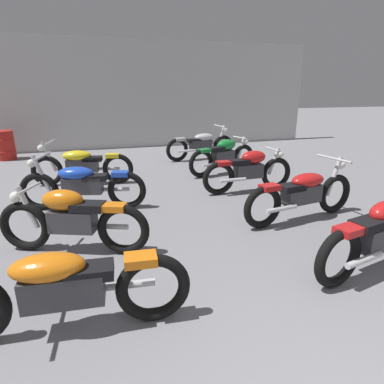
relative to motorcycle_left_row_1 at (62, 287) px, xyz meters
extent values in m
cube|color=#BCBAB7|center=(1.71, 9.21, 1.35)|extent=(13.33, 0.24, 3.60)
torus|color=black|center=(0.76, -0.07, -0.12)|extent=(0.68, 0.17, 0.67)
cube|color=#38383D|center=(0.01, 0.00, -0.02)|extent=(0.68, 0.29, 0.28)
ellipsoid|color=orange|center=(-0.09, 0.01, 0.20)|extent=(0.62, 0.37, 0.22)
cube|color=black|center=(0.23, -0.02, 0.12)|extent=(0.42, 0.27, 0.10)
cube|color=orange|center=(0.66, -0.06, 0.18)|extent=(0.30, 0.22, 0.08)
cylinder|color=silver|center=(0.52, 0.08, -0.14)|extent=(0.55, 0.12, 0.07)
torus|color=black|center=(-0.59, 1.76, -0.12)|extent=(0.66, 0.35, 0.67)
torus|color=black|center=(0.62, 1.28, -0.12)|extent=(0.66, 0.35, 0.67)
cylinder|color=silver|center=(-0.51, 1.73, 0.14)|extent=(0.25, 0.15, 0.56)
cube|color=#38383D|center=(0.02, 1.52, -0.02)|extent=(0.62, 0.43, 0.28)
ellipsoid|color=orange|center=(-0.07, 1.56, 0.26)|extent=(0.59, 0.45, 0.26)
cube|color=black|center=(0.22, 1.44, 0.18)|extent=(0.46, 0.37, 0.10)
cube|color=orange|center=(0.53, 1.32, 0.18)|extent=(0.33, 0.29, 0.08)
cylinder|color=silver|center=(-0.46, 1.71, 0.40)|extent=(0.21, 0.46, 0.04)
sphere|color=white|center=(-0.64, 1.78, 0.28)|extent=(0.14, 0.14, 0.14)
cylinder|color=silver|center=(0.44, 1.50, -0.14)|extent=(0.54, 0.27, 0.07)
torus|color=black|center=(-0.61, 3.30, -0.12)|extent=(0.68, 0.27, 0.67)
torus|color=black|center=(0.84, 2.94, -0.12)|extent=(0.68, 0.27, 0.67)
cylinder|color=silver|center=(-0.53, 3.29, 0.19)|extent=(0.28, 0.13, 0.66)
cube|color=#38383D|center=(0.12, 3.12, -0.02)|extent=(0.70, 0.39, 0.28)
ellipsoid|color=blue|center=(0.02, 3.15, 0.20)|extent=(0.66, 0.46, 0.22)
cube|color=black|center=(0.33, 3.07, 0.12)|extent=(0.45, 0.33, 0.10)
cube|color=blue|center=(0.75, 2.96, 0.18)|extent=(0.32, 0.26, 0.08)
cylinder|color=silver|center=(-0.48, 3.27, 0.50)|extent=(0.20, 0.67, 0.04)
sphere|color=white|center=(-0.67, 3.32, 0.38)|extent=(0.14, 0.14, 0.14)
cylinder|color=silver|center=(0.63, 3.13, -0.14)|extent=(0.55, 0.20, 0.07)
torus|color=black|center=(-0.66, 4.84, -0.12)|extent=(0.68, 0.22, 0.67)
torus|color=black|center=(0.82, 4.59, -0.12)|extent=(0.68, 0.22, 0.67)
cylinder|color=silver|center=(-0.58, 4.83, 0.19)|extent=(0.28, 0.12, 0.66)
cube|color=#38383D|center=(0.08, 4.71, -0.02)|extent=(0.69, 0.35, 0.28)
ellipsoid|color=yellow|center=(-0.02, 4.73, 0.20)|extent=(0.65, 0.42, 0.22)
cube|color=black|center=(0.30, 4.68, 0.12)|extent=(0.43, 0.30, 0.10)
cube|color=yellow|center=(0.72, 4.60, 0.18)|extent=(0.31, 0.24, 0.08)
cylinder|color=silver|center=(-0.52, 4.82, 0.50)|extent=(0.15, 0.68, 0.04)
sphere|color=white|center=(-0.72, 4.85, 0.38)|extent=(0.14, 0.14, 0.14)
cylinder|color=silver|center=(0.60, 4.76, -0.14)|extent=(0.55, 0.16, 0.07)
torus|color=black|center=(2.72, -0.10, -0.12)|extent=(0.68, 0.25, 0.67)
cube|color=#38383D|center=(3.35, 0.03, -0.02)|extent=(0.61, 0.35, 0.28)
cube|color=black|center=(3.14, -0.01, 0.18)|extent=(0.44, 0.32, 0.10)
cube|color=red|center=(2.82, -0.08, 0.18)|extent=(0.32, 0.25, 0.08)
cylinder|color=silver|center=(2.99, -0.18, -0.14)|extent=(0.55, 0.18, 0.07)
torus|color=black|center=(4.19, 1.72, -0.12)|extent=(0.68, 0.21, 0.67)
torus|color=black|center=(2.70, 1.50, -0.12)|extent=(0.68, 0.21, 0.67)
cylinder|color=silver|center=(4.11, 1.71, 0.19)|extent=(0.28, 0.11, 0.66)
cube|color=#38383D|center=(3.45, 1.61, -0.02)|extent=(0.69, 0.34, 0.28)
ellipsoid|color=red|center=(3.54, 1.63, 0.20)|extent=(0.64, 0.41, 0.22)
cube|color=black|center=(3.23, 1.58, 0.12)|extent=(0.43, 0.30, 0.10)
cube|color=red|center=(2.80, 1.51, 0.18)|extent=(0.31, 0.24, 0.08)
cylinder|color=silver|center=(4.05, 1.70, 0.50)|extent=(0.14, 0.68, 0.04)
sphere|color=white|center=(4.25, 1.73, 0.38)|extent=(0.14, 0.14, 0.14)
cylinder|color=silver|center=(2.97, 1.41, -0.14)|extent=(0.55, 0.15, 0.07)
torus|color=black|center=(3.96, 3.23, -0.12)|extent=(0.67, 0.12, 0.67)
torus|color=black|center=(2.66, 3.21, -0.12)|extent=(0.67, 0.12, 0.67)
cylinder|color=silver|center=(3.88, 3.23, 0.14)|extent=(0.24, 0.07, 0.56)
cube|color=#38383D|center=(3.31, 3.22, -0.02)|extent=(0.58, 0.25, 0.28)
ellipsoid|color=red|center=(3.41, 3.22, 0.26)|extent=(0.53, 0.29, 0.26)
cube|color=black|center=(3.09, 3.21, 0.18)|extent=(0.40, 0.25, 0.10)
cube|color=red|center=(2.76, 3.21, 0.18)|extent=(0.28, 0.21, 0.08)
cylinder|color=silver|center=(3.82, 3.23, 0.40)|extent=(0.05, 0.48, 0.04)
sphere|color=white|center=(4.02, 3.23, 0.28)|extent=(0.14, 0.14, 0.14)
cylinder|color=silver|center=(2.92, 3.08, -0.14)|extent=(0.55, 0.08, 0.07)
torus|color=black|center=(4.00, 4.91, -0.12)|extent=(0.67, 0.29, 0.67)
torus|color=black|center=(2.75, 4.56, -0.12)|extent=(0.67, 0.29, 0.67)
cylinder|color=silver|center=(3.92, 4.88, 0.14)|extent=(0.25, 0.13, 0.56)
cube|color=#38383D|center=(3.37, 4.73, -0.02)|extent=(0.62, 0.38, 0.28)
ellipsoid|color=#197F33|center=(3.47, 4.76, 0.26)|extent=(0.58, 0.41, 0.26)
cube|color=black|center=(3.16, 4.67, 0.18)|extent=(0.45, 0.34, 0.10)
cube|color=#197F33|center=(2.84, 4.59, 0.18)|extent=(0.32, 0.27, 0.08)
cylinder|color=silver|center=(3.86, 4.87, 0.40)|extent=(0.16, 0.47, 0.04)
sphere|color=white|center=(4.06, 4.92, 0.28)|extent=(0.14, 0.14, 0.14)
cylinder|color=silver|center=(3.02, 4.50, -0.14)|extent=(0.55, 0.21, 0.07)
torus|color=black|center=(4.13, 6.59, -0.12)|extent=(0.68, 0.19, 0.67)
torus|color=black|center=(2.64, 6.41, -0.12)|extent=(0.68, 0.19, 0.67)
cylinder|color=silver|center=(4.05, 6.58, 0.19)|extent=(0.28, 0.10, 0.66)
cube|color=#38383D|center=(3.38, 6.50, -0.02)|extent=(0.68, 0.32, 0.28)
ellipsoid|color=#B7B7BC|center=(3.48, 6.51, 0.20)|extent=(0.63, 0.39, 0.22)
cube|color=black|center=(3.16, 6.47, 0.12)|extent=(0.43, 0.29, 0.10)
cube|color=#B7B7BC|center=(2.74, 6.42, 0.18)|extent=(0.30, 0.23, 0.08)
cylinder|color=silver|center=(3.99, 6.57, 0.50)|extent=(0.12, 0.68, 0.04)
sphere|color=white|center=(4.19, 6.59, 0.38)|extent=(0.14, 0.14, 0.14)
cylinder|color=silver|center=(2.90, 6.31, -0.14)|extent=(0.55, 0.14, 0.07)
cylinder|color=red|center=(-2.17, 8.15, -0.03)|extent=(0.56, 0.56, 0.85)
torus|color=red|center=(-2.17, 8.15, 0.14)|extent=(0.59, 0.59, 0.03)
torus|color=red|center=(-2.17, 8.15, -0.20)|extent=(0.59, 0.59, 0.03)
camera|label=1|loc=(0.37, -2.55, 1.59)|focal=30.33mm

